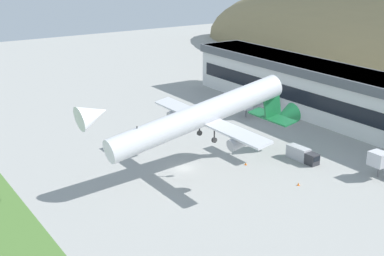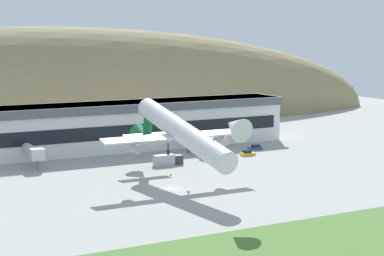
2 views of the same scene
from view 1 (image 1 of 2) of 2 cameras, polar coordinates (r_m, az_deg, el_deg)
name	(u,v)px [view 1 (image 1 of 2)]	position (r m, az deg, el deg)	size (l,w,h in m)	color
ground_plane	(184,168)	(111.90, -0.83, -4.32)	(374.70, 374.70, 0.00)	#9E9E99
terminal_building	(358,98)	(141.69, 17.25, 3.12)	(119.04, 15.42, 13.92)	white
jetway_0	(257,101)	(147.69, 6.92, 2.86)	(3.38, 12.86, 5.43)	silver
cargo_airplane	(203,116)	(106.31, 1.18, 1.26)	(35.97, 51.41, 13.69)	silver
fuel_truck	(302,155)	(117.86, 11.68, -2.80)	(8.01, 2.61, 2.83)	#333338
traffic_cone_0	(246,164)	(114.08, 5.76, -3.80)	(0.52, 0.52, 0.58)	orange
traffic_cone_1	(298,184)	(105.96, 11.28, -5.88)	(0.52, 0.52, 0.58)	orange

